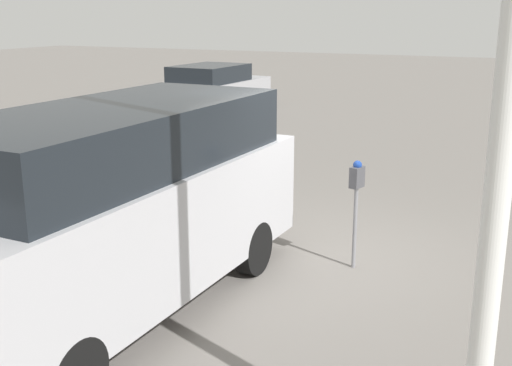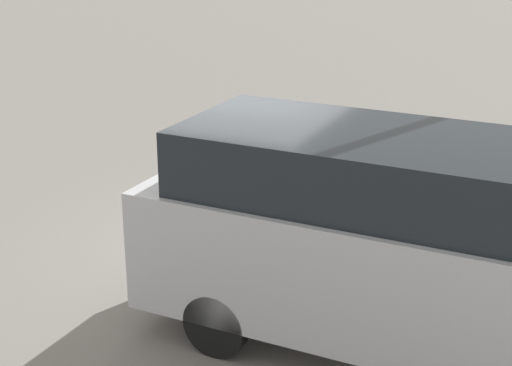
# 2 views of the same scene
# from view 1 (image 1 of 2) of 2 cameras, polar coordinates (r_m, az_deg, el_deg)

# --- Properties ---
(ground_plane) EXTENTS (80.00, 80.00, 0.00)m
(ground_plane) POSITION_cam_1_polar(r_m,az_deg,el_deg) (8.59, 5.25, -6.43)
(ground_plane) COLOR slate
(parking_meter_near) EXTENTS (0.22, 0.15, 1.39)m
(parking_meter_near) POSITION_cam_1_polar(r_m,az_deg,el_deg) (7.94, 8.92, -0.57)
(parking_meter_near) COLOR gray
(parking_meter_near) RESTS_ON ground
(lamp_post) EXTENTS (0.44, 0.44, 6.66)m
(lamp_post) POSITION_cam_1_polar(r_m,az_deg,el_deg) (3.96, 20.89, 1.46)
(lamp_post) COLOR beige
(lamp_post) RESTS_ON ground
(parked_van) EXTENTS (5.19, 1.99, 2.21)m
(parked_van) POSITION_cam_1_polar(r_m,az_deg,el_deg) (6.80, -12.53, -1.96)
(parked_van) COLOR #B2B2B7
(parked_van) RESTS_ON ground
(car_distant) EXTENTS (4.42, 2.01, 1.53)m
(car_distant) POSITION_cam_1_polar(r_m,az_deg,el_deg) (20.19, -3.89, 8.42)
(car_distant) COLOR #9E9EA3
(car_distant) RESTS_ON ground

